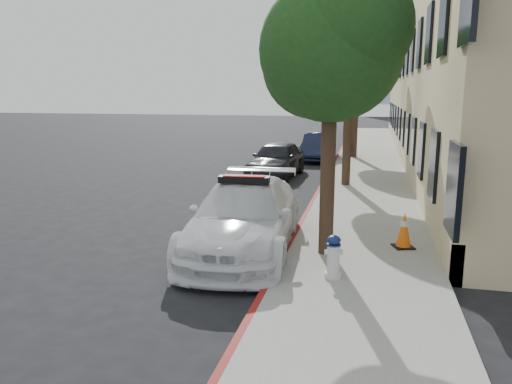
{
  "coord_description": "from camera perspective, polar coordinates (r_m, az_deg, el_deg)",
  "views": [
    {
      "loc": [
        3.72,
        -12.04,
        3.46
      ],
      "look_at": [
        0.99,
        -0.18,
        1.0
      ],
      "focal_mm": 35.0,
      "sensor_mm": 36.0,
      "label": 1
    }
  ],
  "objects": [
    {
      "name": "traffic_cone",
      "position": [
        11.19,
        16.57,
        -4.2
      ],
      "size": [
        0.52,
        0.52,
        0.78
      ],
      "rotation": [
        0.0,
        0.0,
        0.33
      ],
      "color": "black",
      "rests_on": "sidewalk"
    },
    {
      "name": "tower_right",
      "position": [
        148.3,
        15.7,
        18.21
      ],
      "size": [
        14.0,
        14.0,
        44.0
      ],
      "primitive_type": "cube",
      "color": "#9EA8B7",
      "rests_on": "ground"
    },
    {
      "name": "building",
      "position": [
        27.63,
        25.13,
        13.58
      ],
      "size": [
        8.0,
        36.0,
        10.0
      ],
      "primitive_type": "cube",
      "color": "#C8B57F",
      "rests_on": "ground"
    },
    {
      "name": "tree_near",
      "position": [
        10.09,
        8.76,
        15.92
      ],
      "size": [
        2.92,
        2.82,
        5.62
      ],
      "color": "black",
      "rests_on": "sidewalk"
    },
    {
      "name": "ground",
      "position": [
        13.07,
        -4.07,
        -3.95
      ],
      "size": [
        120.0,
        120.0,
        0.0
      ],
      "primitive_type": "plane",
      "color": "black",
      "rests_on": "ground"
    },
    {
      "name": "police_car",
      "position": [
        10.91,
        -1.34,
        -2.84
      ],
      "size": [
        2.51,
        5.43,
        1.69
      ],
      "rotation": [
        0.0,
        0.0,
        0.07
      ],
      "color": "white",
      "rests_on": "ground"
    },
    {
      "name": "sidewalk",
      "position": [
        22.3,
        12.51,
        2.43
      ],
      "size": [
        3.2,
        50.0,
        0.15
      ],
      "primitive_type": "cube",
      "color": "gray",
      "rests_on": "ground"
    },
    {
      "name": "parked_car_mid",
      "position": [
        20.5,
        2.35,
        3.77
      ],
      "size": [
        2.06,
        4.41,
        1.46
      ],
      "primitive_type": "imported",
      "rotation": [
        0.0,
        0.0,
        -0.08
      ],
      "color": "black",
      "rests_on": "ground"
    },
    {
      "name": "parked_car_far",
      "position": [
        25.72,
        7.17,
        5.17
      ],
      "size": [
        1.49,
        4.22,
        1.39
      ],
      "primitive_type": "imported",
      "rotation": [
        0.0,
        0.0,
        0.01
      ],
      "color": "#151B34",
      "rests_on": "ground"
    },
    {
      "name": "tree_mid",
      "position": [
        18.06,
        10.74,
        13.46
      ],
      "size": [
        2.77,
        2.64,
        5.43
      ],
      "color": "black",
      "rests_on": "sidewalk"
    },
    {
      "name": "curb_strip",
      "position": [
        22.36,
        8.56,
        2.6
      ],
      "size": [
        0.12,
        50.0,
        0.15
      ],
      "primitive_type": "cube",
      "color": "maroon",
      "rests_on": "ground"
    },
    {
      "name": "tree_far",
      "position": [
        26.06,
        11.52,
        13.24
      ],
      "size": [
        3.1,
        3.0,
        5.81
      ],
      "color": "black",
      "rests_on": "sidewalk"
    },
    {
      "name": "fire_hydrant",
      "position": [
        9.15,
        8.83,
        -7.35
      ],
      "size": [
        0.34,
        0.3,
        0.79
      ],
      "rotation": [
        0.0,
        0.0,
        0.27
      ],
      "color": "silver",
      "rests_on": "sidewalk"
    }
  ]
}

